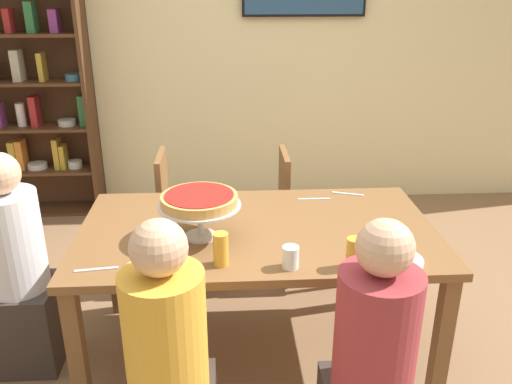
% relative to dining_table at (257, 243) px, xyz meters
% --- Properties ---
extents(ground_plane, '(12.00, 12.00, 0.00)m').
position_rel_dining_table_xyz_m(ground_plane, '(0.00, 0.00, -0.66)').
color(ground_plane, '#846042').
extents(rear_partition, '(8.00, 0.12, 2.80)m').
position_rel_dining_table_xyz_m(rear_partition, '(0.00, 2.20, 0.74)').
color(rear_partition, beige).
rests_on(rear_partition, ground_plane).
extents(dining_table, '(1.74, 0.99, 0.74)m').
position_rel_dining_table_xyz_m(dining_table, '(0.00, 0.00, 0.00)').
color(dining_table, brown).
rests_on(dining_table, ground_plane).
extents(bookshelf, '(1.10, 0.30, 2.21)m').
position_rel_dining_table_xyz_m(bookshelf, '(-1.78, 2.01, 0.46)').
color(bookshelf, '#4C2D19').
rests_on(bookshelf, ground_plane).
extents(diner_near_right, '(0.34, 0.34, 1.15)m').
position_rel_dining_table_xyz_m(diner_near_right, '(0.38, -0.81, -0.17)').
color(diner_near_right, '#382D28').
rests_on(diner_near_right, ground_plane).
extents(diner_near_left, '(0.34, 0.34, 1.15)m').
position_rel_dining_table_xyz_m(diner_near_left, '(-0.38, -0.77, -0.17)').
color(diner_near_left, '#382D28').
rests_on(diner_near_left, ground_plane).
extents(diner_head_west, '(0.34, 0.34, 1.15)m').
position_rel_dining_table_xyz_m(diner_head_west, '(-1.19, -0.00, -0.17)').
color(diner_head_west, '#382D28').
rests_on(diner_head_west, ground_plane).
extents(chair_far_right, '(0.40, 0.40, 0.87)m').
position_rel_dining_table_xyz_m(chair_far_right, '(0.33, 0.79, -0.17)').
color(chair_far_right, brown).
rests_on(chair_far_right, ground_plane).
extents(chair_far_left, '(0.40, 0.40, 0.87)m').
position_rel_dining_table_xyz_m(chair_far_left, '(-0.44, 0.80, -0.17)').
color(chair_far_left, brown).
rests_on(chair_far_left, ground_plane).
extents(deep_dish_pizza_stand, '(0.39, 0.39, 0.22)m').
position_rel_dining_table_xyz_m(deep_dish_pizza_stand, '(-0.27, -0.08, 0.26)').
color(deep_dish_pizza_stand, silver).
rests_on(deep_dish_pizza_stand, dining_table).
extents(salad_plate_near_diner, '(0.26, 0.26, 0.07)m').
position_rel_dining_table_xyz_m(salad_plate_near_diner, '(0.57, -0.37, 0.10)').
color(salad_plate_near_diner, white).
rests_on(salad_plate_near_diner, dining_table).
extents(salad_plate_far_diner, '(0.21, 0.21, 0.07)m').
position_rel_dining_table_xyz_m(salad_plate_far_diner, '(-0.37, 0.26, 0.10)').
color(salad_plate_far_diner, white).
rests_on(salad_plate_far_diner, dining_table).
extents(beer_glass_amber_tall, '(0.07, 0.07, 0.15)m').
position_rel_dining_table_xyz_m(beer_glass_amber_tall, '(-0.18, -0.35, 0.16)').
color(beer_glass_amber_tall, gold).
rests_on(beer_glass_amber_tall, dining_table).
extents(beer_glass_amber_short, '(0.07, 0.07, 0.14)m').
position_rel_dining_table_xyz_m(beer_glass_amber_short, '(0.38, -0.41, 0.15)').
color(beer_glass_amber_short, gold).
rests_on(beer_glass_amber_short, dining_table).
extents(water_glass_clear_near, '(0.07, 0.07, 0.10)m').
position_rel_dining_table_xyz_m(water_glass_clear_near, '(0.12, -0.39, 0.13)').
color(water_glass_clear_near, white).
rests_on(water_glass_clear_near, dining_table).
extents(cutlery_fork_near, '(0.18, 0.04, 0.00)m').
position_rel_dining_table_xyz_m(cutlery_fork_near, '(-0.70, -0.36, 0.08)').
color(cutlery_fork_near, silver).
rests_on(cutlery_fork_near, dining_table).
extents(cutlery_knife_near, '(0.18, 0.02, 0.00)m').
position_rel_dining_table_xyz_m(cutlery_knife_near, '(0.34, 0.34, 0.08)').
color(cutlery_knife_near, silver).
rests_on(cutlery_knife_near, dining_table).
extents(cutlery_fork_far, '(0.18, 0.07, 0.00)m').
position_rel_dining_table_xyz_m(cutlery_fork_far, '(0.54, 0.41, 0.08)').
color(cutlery_fork_far, silver).
rests_on(cutlery_fork_far, dining_table).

